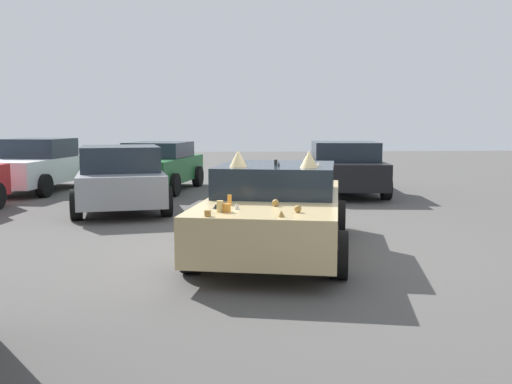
{
  "coord_description": "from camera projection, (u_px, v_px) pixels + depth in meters",
  "views": [
    {
      "loc": [
        -8.32,
        0.91,
        1.91
      ],
      "look_at": [
        0.0,
        0.3,
        0.9
      ],
      "focal_mm": 39.95,
      "sensor_mm": 36.0,
      "label": 1
    }
  ],
  "objects": [
    {
      "name": "ground_plane",
      "position": [
        276.0,
        251.0,
        8.54
      ],
      "size": [
        60.0,
        60.0,
        0.0
      ],
      "primitive_type": "plane",
      "color": "#514F4C"
    },
    {
      "name": "art_car_decorated",
      "position": [
        276.0,
        208.0,
        8.48
      ],
      "size": [
        4.76,
        2.76,
        1.54
      ],
      "rotation": [
        0.0,
        0.0,
        2.93
      ],
      "color": "#D8BC7F",
      "rests_on": "ground"
    },
    {
      "name": "parked_sedan_near_left",
      "position": [
        343.0,
        167.0,
        15.63
      ],
      "size": [
        4.75,
        2.43,
        1.41
      ],
      "rotation": [
        0.0,
        0.0,
        -0.11
      ],
      "color": "black",
      "rests_on": "ground"
    },
    {
      "name": "parked_sedan_row_back_far",
      "position": [
        37.0,
        166.0,
        16.08
      ],
      "size": [
        4.41,
        2.55,
        1.48
      ],
      "rotation": [
        0.0,
        0.0,
        2.95
      ],
      "color": "white",
      "rests_on": "ground"
    },
    {
      "name": "parked_sedan_row_back_center",
      "position": [
        121.0,
        178.0,
        12.54
      ],
      "size": [
        4.22,
        2.51,
        1.42
      ],
      "rotation": [
        0.0,
        0.0,
        0.18
      ],
      "color": "gray",
      "rests_on": "ground"
    },
    {
      "name": "parked_sedan_behind_right",
      "position": [
        157.0,
        166.0,
        16.24
      ],
      "size": [
        4.2,
        2.62,
        1.37
      ],
      "rotation": [
        0.0,
        0.0,
        2.91
      ],
      "color": "#1E602D",
      "rests_on": "ground"
    }
  ]
}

